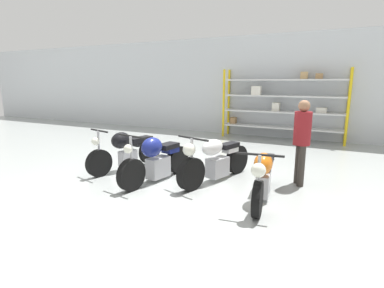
{
  "coord_description": "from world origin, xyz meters",
  "views": [
    {
      "loc": [
        2.7,
        -5.11,
        1.99
      ],
      "look_at": [
        0.0,
        0.4,
        0.7
      ],
      "focal_mm": 28.0,
      "sensor_mm": 36.0,
      "label": 1
    }
  ],
  "objects_px": {
    "motorcycle_black": "(126,150)",
    "person_browsing": "(302,136)",
    "shelving_rack": "(282,103)",
    "motorcycle_white": "(215,160)",
    "motorcycle_blue": "(156,160)",
    "motorcycle_orange": "(263,175)"
  },
  "relations": [
    {
      "from": "motorcycle_black",
      "to": "person_browsing",
      "type": "distance_m",
      "value": 3.77
    },
    {
      "from": "motorcycle_black",
      "to": "shelving_rack",
      "type": "bearing_deg",
      "value": 169.55
    },
    {
      "from": "motorcycle_black",
      "to": "person_browsing",
      "type": "height_order",
      "value": "person_browsing"
    },
    {
      "from": "shelving_rack",
      "to": "motorcycle_white",
      "type": "distance_m",
      "value": 5.26
    },
    {
      "from": "motorcycle_blue",
      "to": "motorcycle_white",
      "type": "relative_size",
      "value": 0.96
    },
    {
      "from": "motorcycle_orange",
      "to": "person_browsing",
      "type": "xyz_separation_m",
      "value": [
        0.46,
        1.1,
        0.53
      ]
    },
    {
      "from": "motorcycle_blue",
      "to": "person_browsing",
      "type": "xyz_separation_m",
      "value": [
        2.62,
        1.04,
        0.52
      ]
    },
    {
      "from": "motorcycle_black",
      "to": "person_browsing",
      "type": "bearing_deg",
      "value": 114.8
    },
    {
      "from": "shelving_rack",
      "to": "motorcycle_blue",
      "type": "xyz_separation_m",
      "value": [
        -1.43,
        -5.68,
        -0.82
      ]
    },
    {
      "from": "shelving_rack",
      "to": "motorcycle_orange",
      "type": "height_order",
      "value": "shelving_rack"
    },
    {
      "from": "motorcycle_white",
      "to": "motorcycle_orange",
      "type": "height_order",
      "value": "motorcycle_white"
    },
    {
      "from": "shelving_rack",
      "to": "motorcycle_black",
      "type": "relative_size",
      "value": 2.11
    },
    {
      "from": "motorcycle_orange",
      "to": "motorcycle_white",
      "type": "bearing_deg",
      "value": -124.16
    },
    {
      "from": "motorcycle_blue",
      "to": "person_browsing",
      "type": "height_order",
      "value": "person_browsing"
    },
    {
      "from": "motorcycle_blue",
      "to": "person_browsing",
      "type": "bearing_deg",
      "value": 121.39
    },
    {
      "from": "person_browsing",
      "to": "motorcycle_orange",
      "type": "bearing_deg",
      "value": 42.93
    },
    {
      "from": "motorcycle_black",
      "to": "motorcycle_blue",
      "type": "bearing_deg",
      "value": 84.78
    },
    {
      "from": "motorcycle_black",
      "to": "motorcycle_orange",
      "type": "relative_size",
      "value": 0.98
    },
    {
      "from": "motorcycle_white",
      "to": "motorcycle_orange",
      "type": "distance_m",
      "value": 1.23
    },
    {
      "from": "motorcycle_black",
      "to": "motorcycle_orange",
      "type": "distance_m",
      "value": 3.26
    },
    {
      "from": "motorcycle_white",
      "to": "person_browsing",
      "type": "relative_size",
      "value": 1.24
    },
    {
      "from": "motorcycle_blue",
      "to": "motorcycle_orange",
      "type": "relative_size",
      "value": 0.99
    }
  ]
}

